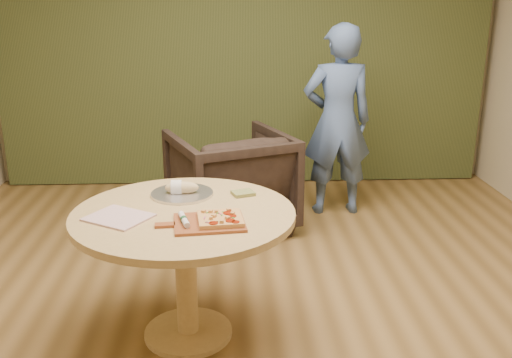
{
  "coord_description": "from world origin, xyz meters",
  "views": [
    {
      "loc": [
        -0.16,
        -2.8,
        1.83
      ],
      "look_at": [
        -0.01,
        0.25,
        0.86
      ],
      "focal_mm": 40.0,
      "sensor_mm": 36.0,
      "label": 1
    }
  ],
  "objects_px": {
    "person_standing": "(337,121)",
    "pedestal_table": "(185,236)",
    "pizza_paddle": "(207,223)",
    "cutlery_roll": "(184,219)",
    "flatbread_pizza": "(220,219)",
    "serving_tray": "(182,194)",
    "bread_roll": "(180,188)",
    "armchair": "(230,176)"
  },
  "relations": [
    {
      "from": "cutlery_roll",
      "to": "serving_tray",
      "type": "bearing_deg",
      "value": 80.91
    },
    {
      "from": "flatbread_pizza",
      "to": "bread_roll",
      "type": "relative_size",
      "value": 1.25
    },
    {
      "from": "armchair",
      "to": "person_standing",
      "type": "bearing_deg",
      "value": 179.26
    },
    {
      "from": "pedestal_table",
      "to": "armchair",
      "type": "distance_m",
      "value": 1.6
    },
    {
      "from": "person_standing",
      "to": "flatbread_pizza",
      "type": "bearing_deg",
      "value": 62.82
    },
    {
      "from": "pizza_paddle",
      "to": "flatbread_pizza",
      "type": "relative_size",
      "value": 1.9
    },
    {
      "from": "pedestal_table",
      "to": "pizza_paddle",
      "type": "height_order",
      "value": "pizza_paddle"
    },
    {
      "from": "pedestal_table",
      "to": "person_standing",
      "type": "distance_m",
      "value": 2.26
    },
    {
      "from": "flatbread_pizza",
      "to": "armchair",
      "type": "xyz_separation_m",
      "value": [
        0.05,
        1.75,
        -0.32
      ]
    },
    {
      "from": "armchair",
      "to": "pedestal_table",
      "type": "bearing_deg",
      "value": 59.31
    },
    {
      "from": "cutlery_roll",
      "to": "person_standing",
      "type": "distance_m",
      "value": 2.41
    },
    {
      "from": "pedestal_table",
      "to": "cutlery_roll",
      "type": "bearing_deg",
      "value": -84.83
    },
    {
      "from": "pedestal_table",
      "to": "serving_tray",
      "type": "xyz_separation_m",
      "value": [
        -0.03,
        0.27,
        0.15
      ]
    },
    {
      "from": "pedestal_table",
      "to": "cutlery_roll",
      "type": "height_order",
      "value": "cutlery_roll"
    },
    {
      "from": "pedestal_table",
      "to": "flatbread_pizza",
      "type": "distance_m",
      "value": 0.32
    },
    {
      "from": "serving_tray",
      "to": "person_standing",
      "type": "bearing_deg",
      "value": 53.96
    },
    {
      "from": "bread_roll",
      "to": "armchair",
      "type": "distance_m",
      "value": 1.38
    },
    {
      "from": "serving_tray",
      "to": "armchair",
      "type": "height_order",
      "value": "armchair"
    },
    {
      "from": "bread_roll",
      "to": "flatbread_pizza",
      "type": "bearing_deg",
      "value": -62.44
    },
    {
      "from": "flatbread_pizza",
      "to": "serving_tray",
      "type": "height_order",
      "value": "flatbread_pizza"
    },
    {
      "from": "flatbread_pizza",
      "to": "armchair",
      "type": "relative_size",
      "value": 0.27
    },
    {
      "from": "flatbread_pizza",
      "to": "serving_tray",
      "type": "relative_size",
      "value": 0.68
    },
    {
      "from": "pizza_paddle",
      "to": "pedestal_table",
      "type": "bearing_deg",
      "value": 119.37
    },
    {
      "from": "serving_tray",
      "to": "armchair",
      "type": "xyz_separation_m",
      "value": [
        0.28,
        1.3,
        -0.3
      ]
    },
    {
      "from": "pizza_paddle",
      "to": "person_standing",
      "type": "distance_m",
      "value": 2.35
    },
    {
      "from": "bread_roll",
      "to": "armchair",
      "type": "xyz_separation_m",
      "value": [
        0.29,
        1.3,
        -0.34
      ]
    },
    {
      "from": "pedestal_table",
      "to": "flatbread_pizza",
      "type": "relative_size",
      "value": 4.92
    },
    {
      "from": "pedestal_table",
      "to": "person_standing",
      "type": "xyz_separation_m",
      "value": [
        1.18,
        1.92,
        0.21
      ]
    },
    {
      "from": "flatbread_pizza",
      "to": "cutlery_roll",
      "type": "height_order",
      "value": "flatbread_pizza"
    },
    {
      "from": "armchair",
      "to": "person_standing",
      "type": "xyz_separation_m",
      "value": [
        0.92,
        0.35,
        0.37
      ]
    },
    {
      "from": "pizza_paddle",
      "to": "serving_tray",
      "type": "bearing_deg",
      "value": 103.31
    },
    {
      "from": "pizza_paddle",
      "to": "person_standing",
      "type": "relative_size",
      "value": 0.28
    },
    {
      "from": "flatbread_pizza",
      "to": "person_standing",
      "type": "distance_m",
      "value": 2.32
    },
    {
      "from": "bread_roll",
      "to": "armchair",
      "type": "relative_size",
      "value": 0.21
    },
    {
      "from": "serving_tray",
      "to": "pizza_paddle",
      "type": "bearing_deg",
      "value": -70.68
    },
    {
      "from": "serving_tray",
      "to": "person_standing",
      "type": "height_order",
      "value": "person_standing"
    },
    {
      "from": "pizza_paddle",
      "to": "armchair",
      "type": "xyz_separation_m",
      "value": [
        0.12,
        1.76,
        -0.3
      ]
    },
    {
      "from": "person_standing",
      "to": "serving_tray",
      "type": "bearing_deg",
      "value": 51.74
    },
    {
      "from": "pizza_paddle",
      "to": "cutlery_roll",
      "type": "height_order",
      "value": "cutlery_roll"
    },
    {
      "from": "person_standing",
      "to": "pedestal_table",
      "type": "bearing_deg",
      "value": 56.3
    },
    {
      "from": "cutlery_roll",
      "to": "serving_tray",
      "type": "relative_size",
      "value": 0.55
    },
    {
      "from": "pedestal_table",
      "to": "bread_roll",
      "type": "distance_m",
      "value": 0.33
    }
  ]
}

